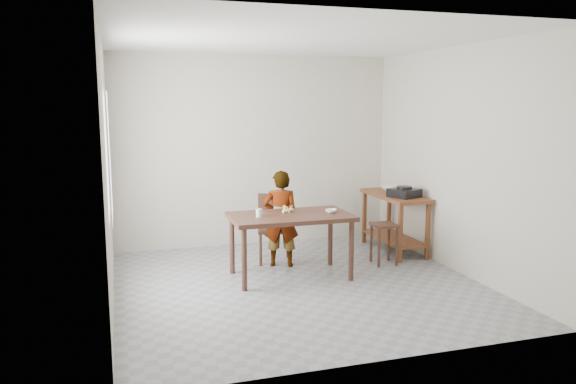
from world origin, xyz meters
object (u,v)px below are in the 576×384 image
object	(u,v)px
prep_counter	(394,222)
dining_chair	(274,229)
child	(281,219)
dining_table	(291,246)
stool	(384,244)

from	to	relation	value
prep_counter	dining_chair	xyz separation A→B (m)	(-1.73, -0.03, 0.03)
prep_counter	child	world-z (taller)	child
dining_table	dining_chair	bearing A→B (deg)	90.48
prep_counter	dining_chair	distance (m)	1.73
dining_table	child	distance (m)	0.53
prep_counter	stool	world-z (taller)	prep_counter
dining_table	stool	xyz separation A→B (m)	(1.30, 0.16, -0.11)
child	stool	distance (m)	1.36
dining_chair	stool	xyz separation A→B (m)	(1.30, -0.51, -0.17)
dining_table	child	xyz separation A→B (m)	(0.02, 0.47, 0.23)
child	dining_chair	xyz separation A→B (m)	(-0.03, 0.20, -0.17)
dining_table	prep_counter	xyz separation A→B (m)	(1.72, 0.70, 0.03)
child	dining_table	bearing A→B (deg)	106.32
child	stool	size ratio (longest dim) A/B	2.31
child	dining_chair	world-z (taller)	child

